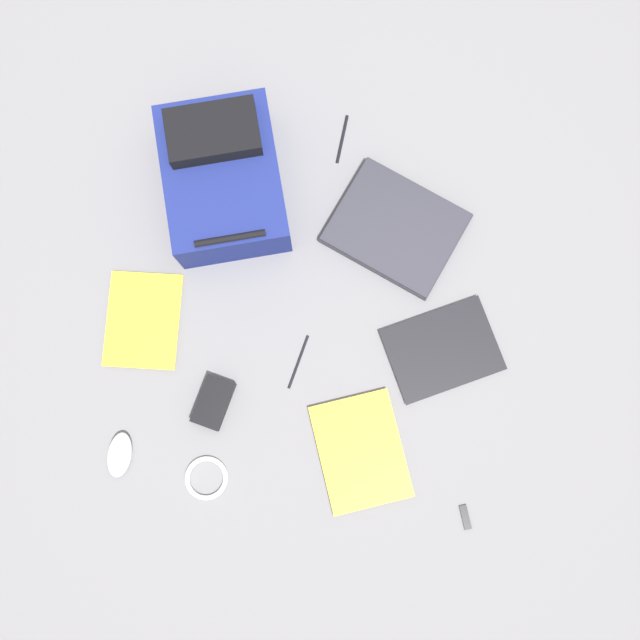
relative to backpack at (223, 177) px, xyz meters
The scene contains 12 objects.
ground_plane 0.41m from the backpack, 130.53° to the left, with size 3.37×3.37×0.00m, color slate.
backpack is the anchor object (origin of this frame).
laptop 0.46m from the backpack, behind, with size 0.39×0.36×0.03m.
book_comic 0.77m from the backpack, 122.45° to the left, with size 0.28×0.32×0.02m.
book_red 0.42m from the backpack, 65.47° to the left, with size 0.19×0.25×0.01m.
book_manual 0.71m from the backpack, 147.80° to the left, with size 0.33×0.30×0.01m.
computer_mouse 0.74m from the backpack, 75.90° to the left, with size 0.06×0.11×0.04m, color silver.
cable_coil 0.75m from the backpack, 92.95° to the left, with size 0.11×0.11×0.01m, color silver.
power_brick 0.57m from the backpack, 93.52° to the left, with size 0.07×0.12×0.03m, color black.
pen_black 0.50m from the backpack, 118.04° to the left, with size 0.01×0.01×0.14m, color black.
pen_blue 0.34m from the backpack, 150.33° to the right, with size 0.01×0.01×0.14m, color black.
usb_stick 1.04m from the backpack, 131.14° to the left, with size 0.02×0.06×0.01m, color black.
Camera 1 is at (-0.05, 0.29, 1.71)m, focal length 37.95 mm.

